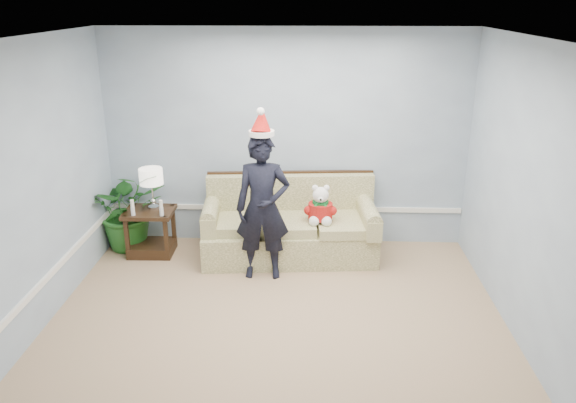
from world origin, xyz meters
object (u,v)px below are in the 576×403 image
at_px(table_lamp, 151,178).
at_px(man, 263,208).
at_px(side_table, 151,237).
at_px(teddy_bear, 320,209).
at_px(houseplant, 129,209).
at_px(sofa, 289,228).

xyz_separation_m(table_lamp, man, (1.40, -0.60, -0.13)).
distance_m(side_table, table_lamp, 0.74).
bearing_deg(teddy_bear, man, -148.95).
distance_m(table_lamp, man, 1.53).
bearing_deg(side_table, man, -19.86).
bearing_deg(houseplant, teddy_bear, -7.46).
xyz_separation_m(table_lamp, houseplant, (-0.35, 0.10, -0.44)).
bearing_deg(sofa, teddy_bear, -30.64).
height_order(sofa, teddy_bear, sofa).
bearing_deg(side_table, teddy_bear, -3.65).
bearing_deg(table_lamp, side_table, -116.99).
relative_size(side_table, houseplant, 0.58).
xyz_separation_m(sofa, teddy_bear, (0.37, -0.18, 0.33)).
relative_size(man, teddy_bear, 3.55).
bearing_deg(houseplant, table_lamp, -16.54).
bearing_deg(side_table, houseplant, 149.79).
xyz_separation_m(houseplant, man, (1.75, -0.70, 0.31)).
distance_m(sofa, houseplant, 2.03).
height_order(side_table, table_lamp, table_lamp).
bearing_deg(table_lamp, sofa, -1.01).
bearing_deg(houseplant, side_table, -30.21).
height_order(table_lamp, teddy_bear, table_lamp).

